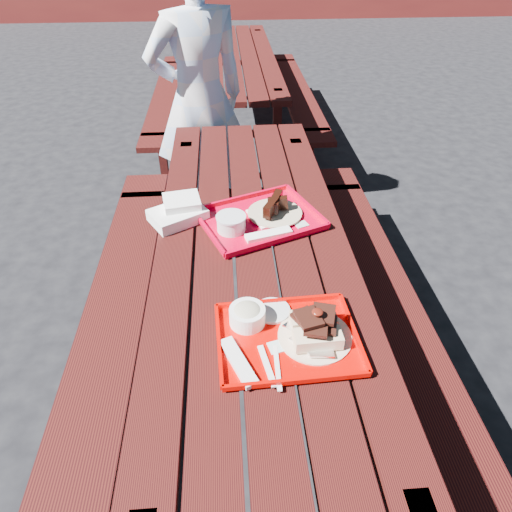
% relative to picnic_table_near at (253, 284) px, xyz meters
% --- Properties ---
extents(ground, '(60.00, 60.00, 0.00)m').
position_rel_picnic_table_near_xyz_m(ground, '(0.00, 0.00, -0.56)').
color(ground, black).
rests_on(ground, ground).
extents(picnic_table_near, '(1.41, 2.40, 0.75)m').
position_rel_picnic_table_near_xyz_m(picnic_table_near, '(0.00, 0.00, 0.00)').
color(picnic_table_near, '#3D100B').
rests_on(picnic_table_near, ground).
extents(picnic_table_far, '(1.41, 2.40, 0.75)m').
position_rel_picnic_table_near_xyz_m(picnic_table_far, '(0.00, 2.80, 0.00)').
color(picnic_table_far, '#3D100B').
rests_on(picnic_table_far, ground).
extents(near_tray, '(0.43, 0.36, 0.13)m').
position_rel_picnic_table_near_xyz_m(near_tray, '(0.07, -0.46, 0.22)').
color(near_tray, '#CC0400').
rests_on(near_tray, picnic_table_near).
extents(far_tray, '(0.56, 0.50, 0.08)m').
position_rel_picnic_table_near_xyz_m(far_tray, '(0.03, 0.16, 0.21)').
color(far_tray, red).
rests_on(far_tray, picnic_table_near).
extents(white_cloth, '(0.26, 0.24, 0.09)m').
position_rel_picnic_table_near_xyz_m(white_cloth, '(-0.29, 0.21, 0.23)').
color(white_cloth, white).
rests_on(white_cloth, picnic_table_near).
extents(person, '(0.73, 0.62, 1.69)m').
position_rel_picnic_table_near_xyz_m(person, '(-0.23, 1.38, 0.29)').
color(person, '#B6CEF3').
rests_on(person, ground).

